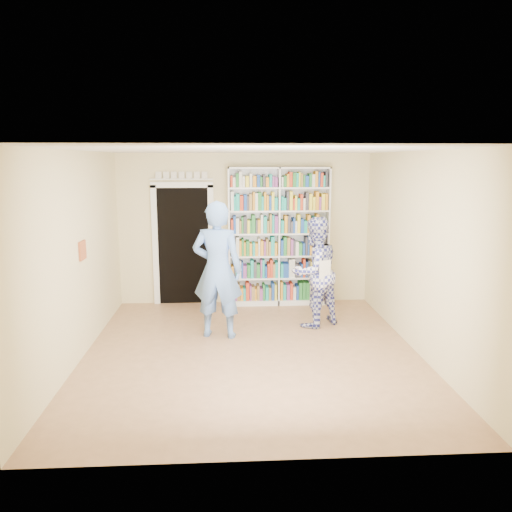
{
  "coord_description": "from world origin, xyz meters",
  "views": [
    {
      "loc": [
        -0.32,
        -6.42,
        2.57
      ],
      "look_at": [
        0.11,
        0.9,
        1.16
      ],
      "focal_mm": 35.0,
      "sensor_mm": 36.0,
      "label": 1
    }
  ],
  "objects": [
    {
      "name": "wall_right",
      "position": [
        2.25,
        0.0,
        1.35
      ],
      "size": [
        0.0,
        5.0,
        5.0
      ],
      "primitive_type": "plane",
      "rotation": [
        1.57,
        0.0,
        -1.57
      ],
      "color": "beige",
      "rests_on": "floor"
    },
    {
      "name": "floor",
      "position": [
        0.0,
        0.0,
        0.0
      ],
      "size": [
        5.0,
        5.0,
        0.0
      ],
      "primitive_type": "plane",
      "color": "#916746",
      "rests_on": "ground"
    },
    {
      "name": "doorway",
      "position": [
        -1.1,
        2.48,
        1.18
      ],
      "size": [
        1.1,
        0.08,
        2.43
      ],
      "color": "black",
      "rests_on": "floor"
    },
    {
      "name": "wall_art",
      "position": [
        -2.23,
        0.2,
        1.4
      ],
      "size": [
        0.03,
        0.25,
        0.25
      ],
      "primitive_type": "cube",
      "color": "brown",
      "rests_on": "wall_left"
    },
    {
      "name": "wall_back",
      "position": [
        0.0,
        2.5,
        1.35
      ],
      "size": [
        4.5,
        0.0,
        4.5
      ],
      "primitive_type": "plane",
      "rotation": [
        1.57,
        0.0,
        0.0
      ],
      "color": "beige",
      "rests_on": "floor"
    },
    {
      "name": "bookshelf",
      "position": [
        0.6,
        2.34,
        1.24
      ],
      "size": [
        1.79,
        0.34,
        2.46
      ],
      "rotation": [
        0.0,
        0.0,
        -0.14
      ],
      "color": "white",
      "rests_on": "floor"
    },
    {
      "name": "man_blue",
      "position": [
        -0.46,
        0.68,
        1.01
      ],
      "size": [
        0.81,
        0.61,
        2.01
      ],
      "primitive_type": "imported",
      "rotation": [
        0.0,
        0.0,
        2.95
      ],
      "color": "#5D87CF",
      "rests_on": "floor"
    },
    {
      "name": "ceiling",
      "position": [
        0.0,
        0.0,
        2.7
      ],
      "size": [
        5.0,
        5.0,
        0.0
      ],
      "primitive_type": "plane",
      "rotation": [
        3.14,
        0.0,
        0.0
      ],
      "color": "white",
      "rests_on": "wall_back"
    },
    {
      "name": "wall_left",
      "position": [
        -2.25,
        0.0,
        1.35
      ],
      "size": [
        0.0,
        5.0,
        5.0
      ],
      "primitive_type": "plane",
      "rotation": [
        1.57,
        0.0,
        1.57
      ],
      "color": "beige",
      "rests_on": "floor"
    },
    {
      "name": "man_plaid",
      "position": [
        1.04,
        1.09,
        0.86
      ],
      "size": [
        1.05,
        0.99,
        1.72
      ],
      "primitive_type": "imported",
      "rotation": [
        0.0,
        0.0,
        3.69
      ],
      "color": "navy",
      "rests_on": "floor"
    },
    {
      "name": "paper_sheet",
      "position": [
        1.15,
        0.83,
        0.96
      ],
      "size": [
        0.19,
        0.09,
        0.28
      ],
      "primitive_type": "cube",
      "rotation": [
        0.0,
        0.0,
        0.41
      ],
      "color": "white",
      "rests_on": "man_plaid"
    }
  ]
}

